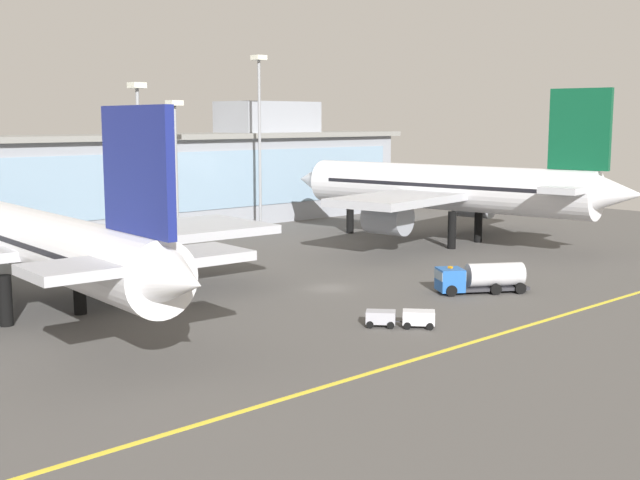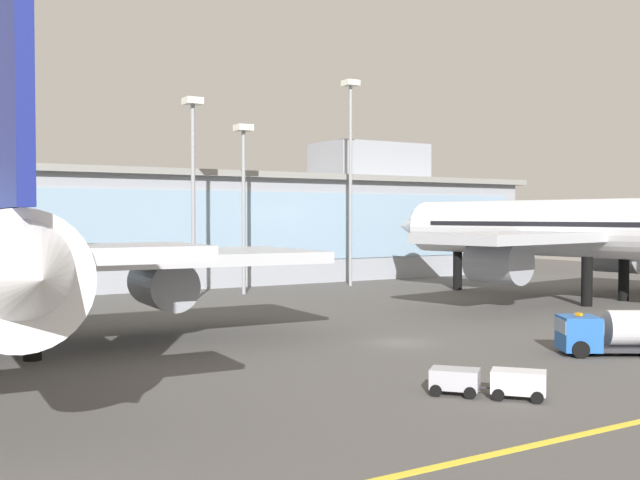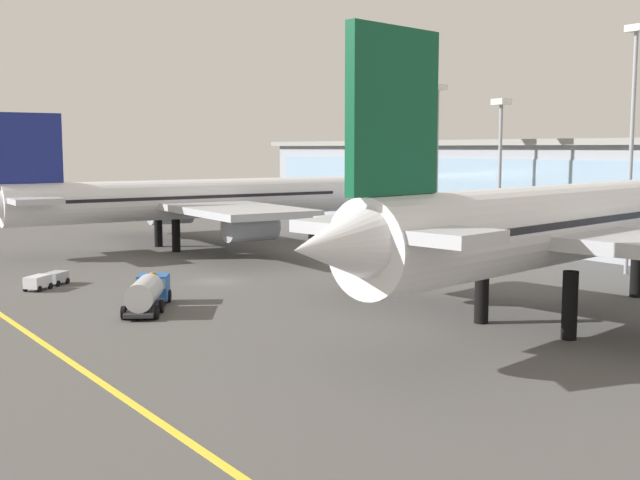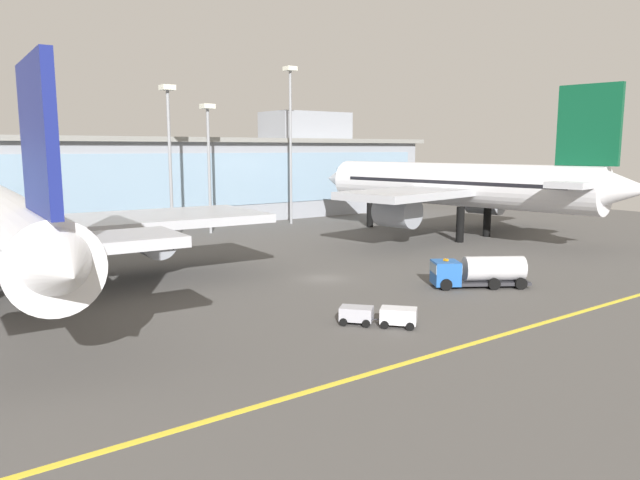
# 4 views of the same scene
# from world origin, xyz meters

# --- Properties ---
(ground_plane) EXTENTS (180.00, 180.00, 0.00)m
(ground_plane) POSITION_xyz_m (0.00, 0.00, 0.00)
(ground_plane) COLOR #514F4C
(terminal_building) EXTENTS (116.41, 14.00, 19.88)m
(terminal_building) POSITION_xyz_m (1.53, 50.00, 7.84)
(terminal_building) COLOR #9399A3
(terminal_building) RESTS_ON ground
(airliner_near_right) EXTENTS (42.59, 52.30, 20.57)m
(airliner_near_right) POSITION_xyz_m (32.33, 11.29, 7.53)
(airliner_near_right) COLOR black
(airliner_near_right) RESTS_ON ground
(fuel_tanker_truck) EXTENTS (8.92, 6.93, 2.90)m
(fuel_tanker_truck) POSITION_xyz_m (9.36, -11.37, 1.51)
(fuel_tanker_truck) COLOR black
(fuel_tanker_truck) RESTS_ON ground
(baggage_tug_near) EXTENTS (4.84, 5.23, 1.40)m
(baggage_tug_near) POSITION_xyz_m (-6.26, -15.21, 0.79)
(baggage_tug_near) COLOR black
(baggage_tug_near) RESTS_ON ground
(apron_light_mast_west) EXTENTS (1.80, 1.80, 26.27)m
(apron_light_mast_west) POSITION_xyz_m (21.45, 38.33, 16.91)
(apron_light_mast_west) COLOR gray
(apron_light_mast_west) RESTS_ON ground
(apron_light_mast_centre) EXTENTS (1.80, 1.80, 21.41)m
(apron_light_mast_centre) POSITION_xyz_m (-2.28, 32.77, 14.22)
(apron_light_mast_centre) COLOR gray
(apron_light_mast_centre) RESTS_ON ground
(apron_light_mast_east) EXTENTS (1.80, 1.80, 19.39)m
(apron_light_mast_east) POSITION_xyz_m (5.23, 36.12, 13.08)
(apron_light_mast_east) COLOR gray
(apron_light_mast_east) RESTS_ON ground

